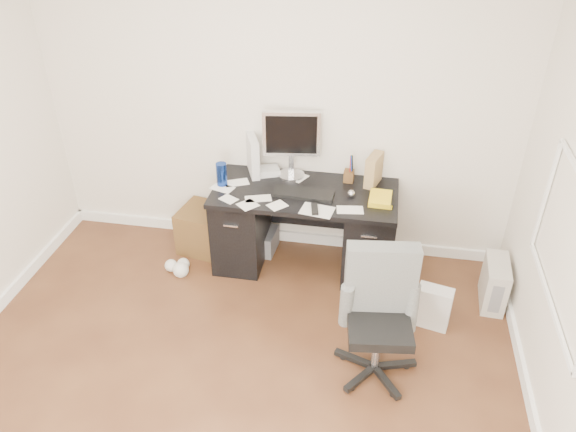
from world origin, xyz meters
name	(u,v)px	position (x,y,z in m)	size (l,w,h in m)	color
ground	(219,413)	(0.00, 0.00, 0.00)	(4.00, 4.00, 0.00)	#432415
room_shell	(205,191)	(0.03, 0.03, 1.66)	(4.02, 4.02, 2.71)	silver
desk	(304,227)	(0.30, 1.65, 0.40)	(1.50, 0.70, 0.75)	black
loose_papers	(280,192)	(0.10, 1.60, 0.75)	(1.10, 0.60, 0.00)	silver
lcd_monitor	(291,144)	(0.15, 1.88, 1.05)	(0.47, 0.27, 0.59)	silver
keyboard	(303,194)	(0.30, 1.58, 0.76)	(0.49, 0.17, 0.03)	black
computer_mouse	(351,193)	(0.68, 1.63, 0.78)	(0.06, 0.06, 0.06)	silver
travel_mug	(222,174)	(-0.39, 1.64, 0.85)	(0.09, 0.09, 0.20)	navy
white_binder	(253,155)	(-0.18, 1.88, 0.92)	(0.13, 0.29, 0.34)	silver
magazine_file	(374,170)	(0.83, 1.87, 0.88)	(0.11, 0.22, 0.26)	#977349
pen_cup	(349,168)	(0.63, 1.88, 0.87)	(0.10, 0.10, 0.24)	#533617
yellow_book	(381,199)	(0.92, 1.60, 0.77)	(0.19, 0.24, 0.04)	yellow
paper_remote	(317,209)	(0.44, 1.38, 0.76)	(0.25, 0.20, 0.02)	silver
office_chair	(380,320)	(0.97, 0.54, 0.48)	(0.55, 0.55, 0.96)	#4C4E4C
pc_tower	(494,283)	(1.86, 1.43, 0.19)	(0.17, 0.39, 0.39)	#B6AFA4
shopping_bag	(433,307)	(1.38, 1.08, 0.17)	(0.26, 0.18, 0.35)	silver
wicker_basket	(205,229)	(-0.62, 1.75, 0.20)	(0.40, 0.40, 0.40)	#4A3516
desk_printer	(257,239)	(-0.15, 1.81, 0.10)	(0.34, 0.28, 0.20)	slate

